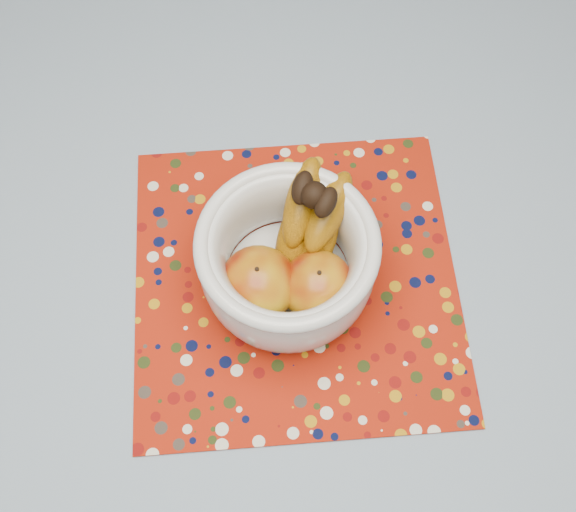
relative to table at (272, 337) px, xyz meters
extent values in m
plane|color=#2D2826|center=(0.00, 0.00, -0.67)|extent=(4.00, 4.00, 0.00)
cube|color=brown|center=(0.00, 0.00, 0.06)|extent=(1.20, 1.20, 0.04)
cylinder|color=brown|center=(-0.53, 0.53, -0.32)|extent=(0.06, 0.06, 0.71)
cylinder|color=brown|center=(0.53, 0.53, -0.32)|extent=(0.06, 0.06, 0.71)
cube|color=slate|center=(0.00, 0.00, 0.08)|extent=(1.32, 1.32, 0.01)
cube|color=#971908|center=(0.03, 0.05, 0.09)|extent=(0.47, 0.47, 0.00)
cylinder|color=silver|center=(0.02, 0.04, 0.10)|extent=(0.10, 0.10, 0.01)
cylinder|color=silver|center=(0.02, 0.04, 0.11)|extent=(0.15, 0.15, 0.01)
torus|color=silver|center=(0.02, 0.04, 0.21)|extent=(0.21, 0.21, 0.02)
ellipsoid|color=maroon|center=(-0.01, 0.01, 0.15)|extent=(0.09, 0.09, 0.08)
ellipsoid|color=maroon|center=(0.05, 0.02, 0.15)|extent=(0.09, 0.09, 0.08)
sphere|color=black|center=(0.04, 0.09, 0.23)|extent=(0.03, 0.03, 0.03)
camera|label=1|loc=(0.05, -0.28, 0.87)|focal=42.00mm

